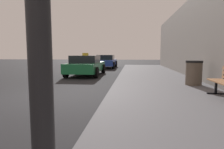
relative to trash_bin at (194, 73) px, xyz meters
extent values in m
plane|color=#232326|center=(-5.19, -2.17, -0.63)|extent=(80.00, 80.00, 0.00)
cube|color=#5B5B60|center=(-1.19, -2.17, -0.56)|extent=(4.00, 32.00, 0.15)
cube|color=#9E6B42|center=(-0.08, -2.49, -0.03)|extent=(0.15, 1.74, 0.04)
cube|color=black|center=(0.13, -1.75, -0.26)|extent=(0.06, 0.06, 0.45)
cube|color=black|center=(0.13, -1.75, -0.46)|extent=(0.50, 0.07, 0.04)
cylinder|color=brown|center=(0.00, 0.00, -0.04)|extent=(0.61, 0.61, 0.88)
cylinder|color=black|center=(0.00, 0.00, 0.44)|extent=(0.65, 0.65, 0.08)
cube|color=#196638|center=(-5.34, 4.27, -0.09)|extent=(1.79, 4.29, 0.55)
cube|color=black|center=(-5.34, 4.06, 0.41)|extent=(1.57, 1.93, 0.45)
cube|color=yellow|center=(-5.34, 4.06, 0.72)|extent=(0.36, 0.14, 0.16)
cylinder|color=black|center=(-6.24, 5.64, -0.31)|extent=(0.22, 0.64, 0.64)
cylinder|color=black|center=(-4.45, 5.64, -0.31)|extent=(0.22, 0.64, 0.64)
cylinder|color=black|center=(-6.24, 2.90, -0.31)|extent=(0.22, 0.64, 0.64)
cylinder|color=black|center=(-4.45, 2.90, -0.31)|extent=(0.22, 0.64, 0.64)
cube|color=#233899|center=(-4.97, 10.89, -0.09)|extent=(1.75, 4.25, 0.55)
cube|color=black|center=(-4.97, 10.68, 0.41)|extent=(1.54, 1.91, 0.45)
cylinder|color=black|center=(-5.85, 12.25, -0.31)|extent=(0.22, 0.64, 0.64)
cylinder|color=black|center=(-4.10, 12.25, -0.31)|extent=(0.22, 0.64, 0.64)
cylinder|color=black|center=(-5.85, 9.53, -0.31)|extent=(0.22, 0.64, 0.64)
cylinder|color=black|center=(-4.10, 9.53, -0.31)|extent=(0.22, 0.64, 0.64)
camera|label=1|loc=(-2.43, -7.84, 0.74)|focal=30.88mm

